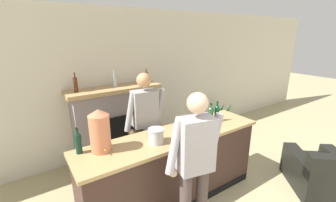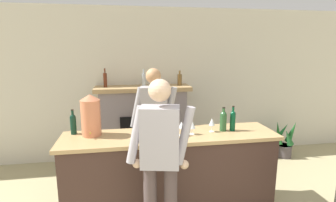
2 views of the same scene
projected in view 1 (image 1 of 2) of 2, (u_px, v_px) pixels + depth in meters
The scene contains 15 objects.
wall_back_panel at pixel (128, 82), 4.39m from camera, with size 12.00×0.07×2.75m.
bar_counter at pixel (174, 168), 3.12m from camera, with size 2.61×0.65×1.01m.
fireplace_stone at pixel (116, 123), 4.17m from camera, with size 1.65×0.52×1.71m.
armchair_black at pixel (322, 175), 3.37m from camera, with size 1.17×1.19×0.74m.
potted_plant_corner at pixel (224, 118), 5.52m from camera, with size 0.43×0.35×0.72m.
person_customer at pixel (195, 166), 2.33m from camera, with size 0.65×0.36×1.77m.
person_bartender at pixel (145, 125), 3.33m from camera, with size 0.66×0.33×1.77m.
copper_dispenser at pixel (100, 130), 2.49m from camera, with size 0.23×0.27×0.50m.
ice_bucket_steel at pixel (156, 136), 2.72m from camera, with size 0.20×0.20×0.18m.
wine_bottle_burgundy_dark at pixel (217, 113), 3.38m from camera, with size 0.07×0.07×0.32m.
wine_bottle_port_short at pixel (78, 142), 2.47m from camera, with size 0.07×0.07×0.31m.
wine_bottle_cabernet_heavy at pixel (210, 114), 3.32m from camera, with size 0.08×0.08×0.30m.
wine_glass_mid_counter at pixel (185, 125), 2.94m from camera, with size 0.08×0.08×0.17m.
wine_glass_front_left at pixel (203, 118), 3.23m from camera, with size 0.07×0.07×0.17m.
wine_glass_by_dispenser at pixel (192, 123), 3.04m from camera, with size 0.08×0.08×0.17m.
Camera 1 is at (-1.77, 0.05, 2.30)m, focal length 24.00 mm.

